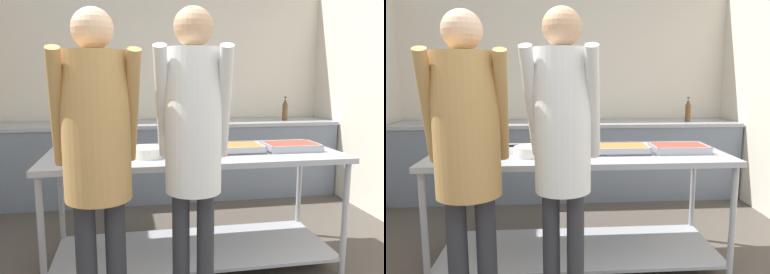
{
  "view_description": "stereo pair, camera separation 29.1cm",
  "coord_description": "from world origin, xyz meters",
  "views": [
    {
      "loc": [
        -0.48,
        -1.14,
        1.46
      ],
      "look_at": [
        0.02,
        1.7,
        1.0
      ],
      "focal_mm": 35.0,
      "sensor_mm": 36.0,
      "label": 1
    },
    {
      "loc": [
        -0.2,
        -1.17,
        1.46
      ],
      "look_at": [
        0.02,
        1.7,
        1.0
      ],
      "focal_mm": 35.0,
      "sensor_mm": 36.0,
      "label": 2
    }
  ],
  "objects": [
    {
      "name": "serving_tray_vegetables",
      "position": [
        0.29,
        1.57,
        0.92
      ],
      "size": [
        0.48,
        0.29,
        0.05
      ],
      "color": "#9EA0A8",
      "rests_on": "serving_counter"
    },
    {
      "name": "serving_tray_roast",
      "position": [
        0.77,
        1.56,
        0.92
      ],
      "size": [
        0.41,
        0.27,
        0.05
      ],
      "color": "#9EA0A8",
      "rests_on": "serving_counter"
    },
    {
      "name": "water_bottle",
      "position": [
        1.48,
        3.27,
        1.06
      ],
      "size": [
        0.06,
        0.06,
        0.3
      ],
      "color": "brown",
      "rests_on": "back_counter"
    },
    {
      "name": "back_counter",
      "position": [
        0.0,
        3.32,
        0.46
      ],
      "size": [
        4.11,
        0.65,
        0.92
      ],
      "color": "slate",
      "rests_on": "ground_plane"
    },
    {
      "name": "plate_stack",
      "position": [
        -0.35,
        1.48,
        0.93
      ],
      "size": [
        0.24,
        0.24,
        0.07
      ],
      "color": "white",
      "rests_on": "serving_counter"
    },
    {
      "name": "broccoli_bowl",
      "position": [
        -0.09,
        1.46,
        0.93
      ],
      "size": [
        0.21,
        0.21,
        0.1
      ],
      "color": "#3D668C",
      "rests_on": "serving_counter"
    },
    {
      "name": "guest_serving_right",
      "position": [
        -0.64,
        0.82,
        1.12
      ],
      "size": [
        0.48,
        0.39,
        1.8
      ],
      "color": "#2D2D33",
      "rests_on": "ground_plane"
    },
    {
      "name": "wall_rear",
      "position": [
        0.0,
        3.69,
        1.32
      ],
      "size": [
        4.27,
        0.06,
        2.65
      ],
      "color": "beige",
      "rests_on": "ground_plane"
    },
    {
      "name": "guest_serving_left",
      "position": [
        -0.13,
        0.82,
        1.15
      ],
      "size": [
        0.45,
        0.4,
        1.82
      ],
      "color": "#2D2D33",
      "rests_on": "ground_plane"
    },
    {
      "name": "sauce_pan",
      "position": [
        -0.72,
        1.6,
        0.93
      ],
      "size": [
        0.45,
        0.31,
        0.06
      ],
      "color": "#9EA0A8",
      "rests_on": "serving_counter"
    },
    {
      "name": "serving_counter",
      "position": [
        0.02,
        1.6,
        0.61
      ],
      "size": [
        2.2,
        0.84,
        0.9
      ],
      "color": "#9EA0A8",
      "rests_on": "ground_plane"
    }
  ]
}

